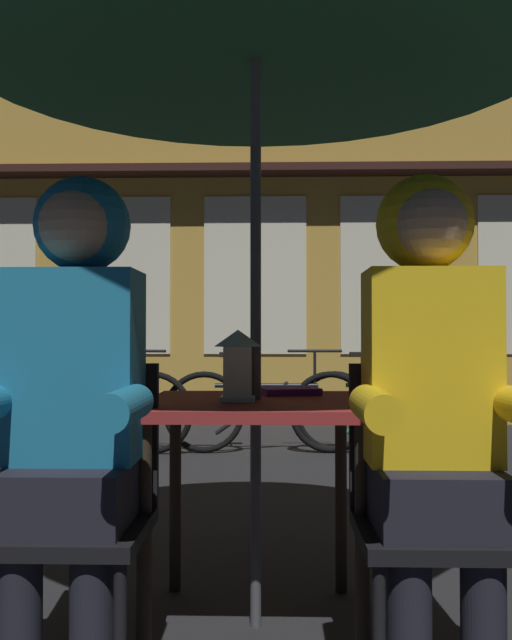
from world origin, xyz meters
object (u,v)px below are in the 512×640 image
Objects in this scene: cafe_table at (256,431)px; lantern at (238,363)px; patio_umbrella at (256,4)px; bicycle_fourth at (397,410)px; chair_left at (79,502)px; bicycle_second at (96,409)px; chair_right at (428,505)px; bicycle_third at (267,410)px; person_right_hooded at (432,375)px; book at (290,391)px; person_left_hooded at (74,375)px.

lantern is (-0.06, -0.04, 0.22)m from cafe_table.
patio_umbrella is 3.90m from bicycle_fourth.
patio_umbrella is 1.68m from chair_left.
bicycle_second is (-1.35, 3.39, -0.51)m from lantern.
chair_right is at bearing -31.19° from lantern.
bicycle_fourth is at bearing 81.10° from chair_right.
patio_umbrella is 1.37× the size of bicycle_fourth.
patio_umbrella reaches higher than lantern.
patio_umbrella is at bearing 38.14° from lantern.
bicycle_second is 0.98× the size of bicycle_third.
book is at bearing 119.88° from person_right_hooded.
bicycle_fourth reaches higher than book.
chair_right is at bearing -63.12° from bicycle_second.
patio_umbrella is at bearing 138.43° from person_right_hooded.
person_left_hooded is (-0.48, -0.43, -1.21)m from patio_umbrella.
bicycle_third reaches higher than cafe_table.
bicycle_fourth is (2.47, -0.01, 0.00)m from bicycle_second.
book is (0.18, 0.25, -0.11)m from lantern.
person_left_hooded reaches higher than chair_left.
person_left_hooded is at bearing -146.11° from book.
book is at bearing 59.38° from cafe_table.
chair_left reaches higher than bicycle_third.
patio_umbrella is (0.00, 0.00, 1.42)m from cafe_table.
bicycle_fourth is (1.54, 3.77, -0.50)m from person_left_hooded.
patio_umbrella reaches higher than bicycle_fourth.
person_right_hooded is (0.48, -0.43, 0.21)m from cafe_table.
bicycle_third is 1.00× the size of bicycle_fourth.
bicycle_second is (-1.88, 3.77, -0.50)m from person_right_hooded.
lantern reaches higher than cafe_table.
book is (-0.94, -3.14, 0.41)m from bicycle_fourth.
book is at bearing 43.60° from chair_left.
person_left_hooded is 0.83× the size of bicycle_fourth.
bicycle_second is 1.41m from bicycle_third.
bicycle_second is (-1.40, 3.35, -1.71)m from patio_umbrella.
cafe_table is at bearing 142.45° from chair_right.
lantern is 0.14× the size of bicycle_fourth.
chair_right is 0.62× the size of person_right_hooded.
chair_right is 0.62× the size of person_left_hooded.
patio_umbrella is at bearing -107.62° from bicycle_fourth.
patio_umbrella is 1.33m from book.
person_right_hooded is at bearing -41.57° from cafe_table.
person_left_hooded is at bearing -138.43° from patio_umbrella.
person_left_hooded reaches higher than bicycle_second.
lantern reaches higher than book.
bicycle_fourth is at bearing 60.88° from book.
cafe_table is 0.44× the size of bicycle_fourth.
lantern is 0.17× the size of person_right_hooded.
bicycle_second is 8.24× the size of book.
person_left_hooded is 7.00× the size of book.
chair_right is at bearing -82.53° from bicycle_third.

